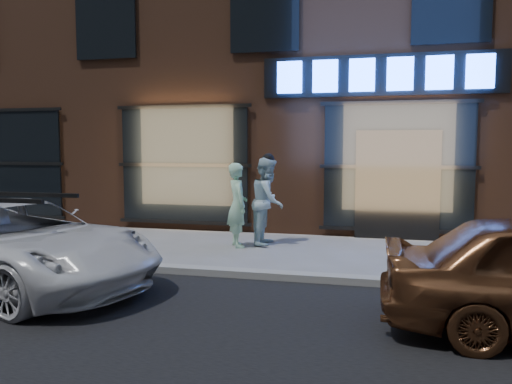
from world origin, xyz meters
The scene contains 6 objects.
ground centered at (0.00, 0.00, 0.00)m, with size 90.00×90.00×0.00m, color slate.
curb centered at (0.00, 0.00, 0.06)m, with size 60.00×0.25×0.12m, color gray.
storefront_building centered at (0.00, 7.99, 5.15)m, with size 30.20×8.28×10.30m.
man_bowtie centered at (-3.20, 2.30, 0.86)m, with size 0.63×0.41×1.72m, color #A5DAAD.
man_cap centered at (-2.64, 2.70, 0.91)m, with size 0.89×0.69×1.82m, color silver.
white_suv centered at (-5.57, -1.28, 0.64)m, with size 2.11×4.58×1.27m, color silver.
Camera 1 is at (-0.49, -7.43, 2.06)m, focal length 35.00 mm.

